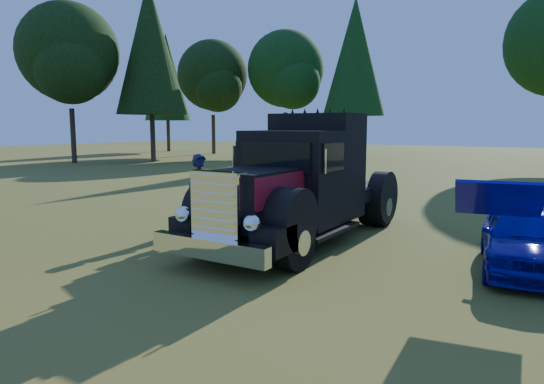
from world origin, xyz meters
The scene contains 7 objects.
ground centered at (0.00, 0.00, 0.00)m, with size 120.00×120.00×0.00m, color #355118.
treeline centered at (-5.52, 26.96, 7.70)m, with size 66.14×24.04×13.33m.
diamond_t_truck centered at (-0.16, 1.35, 1.28)m, with size 3.33×7.16×3.00m.
hotrod_coupe centered at (4.53, 1.57, 0.63)m, with size 2.05×4.16×1.89m.
spectator_near centered at (-2.95, 1.12, 1.00)m, with size 0.73×0.48×2.00m, color #1D2443.
spectator_far centered at (-2.28, 0.82, 0.78)m, with size 0.76×0.59×1.56m, color #1B293F.
distant_teal_car centered at (-12.04, 24.66, 0.69)m, with size 1.47×4.21×1.39m, color #0A2F3F.
Camera 1 is at (5.23, -8.46, 2.70)m, focal length 32.00 mm.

